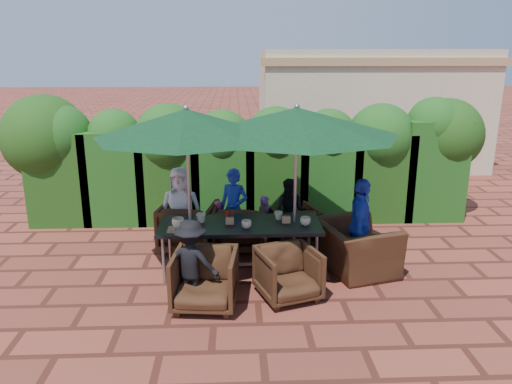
{
  "coord_description": "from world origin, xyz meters",
  "views": [
    {
      "loc": [
        -0.28,
        -6.97,
        3.15
      ],
      "look_at": [
        0.04,
        0.4,
        1.06
      ],
      "focal_mm": 35.0,
      "sensor_mm": 36.0,
      "label": 1
    }
  ],
  "objects_px": {
    "chair_far_right": "(293,224)",
    "chair_far_mid": "(239,224)",
    "umbrella_right": "(297,122)",
    "chair_far_left": "(188,224)",
    "chair_near_right": "(288,271)",
    "chair_near_left": "(205,277)",
    "umbrella_left": "(186,123)",
    "chair_end_right": "(356,240)",
    "dining_table": "(240,228)"
  },
  "relations": [
    {
      "from": "chair_far_right",
      "to": "umbrella_left",
      "type": "bearing_deg",
      "value": 17.08
    },
    {
      "from": "umbrella_left",
      "to": "chair_far_left",
      "type": "distance_m",
      "value": 2.02
    },
    {
      "from": "umbrella_right",
      "to": "chair_far_left",
      "type": "height_order",
      "value": "umbrella_right"
    },
    {
      "from": "umbrella_right",
      "to": "chair_far_right",
      "type": "relative_size",
      "value": 3.85
    },
    {
      "from": "chair_far_left",
      "to": "chair_far_right",
      "type": "bearing_deg",
      "value": -166.82
    },
    {
      "from": "dining_table",
      "to": "chair_near_right",
      "type": "bearing_deg",
      "value": -53.67
    },
    {
      "from": "umbrella_left",
      "to": "chair_near_right",
      "type": "height_order",
      "value": "umbrella_left"
    },
    {
      "from": "umbrella_left",
      "to": "chair_near_right",
      "type": "xyz_separation_m",
      "value": [
        1.33,
        -0.78,
        -1.84
      ]
    },
    {
      "from": "umbrella_right",
      "to": "chair_far_mid",
      "type": "height_order",
      "value": "umbrella_right"
    },
    {
      "from": "chair_end_right",
      "to": "chair_far_left",
      "type": "bearing_deg",
      "value": 54.23
    },
    {
      "from": "dining_table",
      "to": "chair_near_left",
      "type": "bearing_deg",
      "value": -114.08
    },
    {
      "from": "chair_far_right",
      "to": "chair_far_mid",
      "type": "bearing_deg",
      "value": -10.1
    },
    {
      "from": "chair_far_right",
      "to": "chair_near_right",
      "type": "bearing_deg",
      "value": 65.24
    },
    {
      "from": "chair_far_mid",
      "to": "chair_end_right",
      "type": "bearing_deg",
      "value": 155.17
    },
    {
      "from": "chair_near_left",
      "to": "chair_far_mid",
      "type": "bearing_deg",
      "value": 82.61
    },
    {
      "from": "chair_near_right",
      "to": "dining_table",
      "type": "bearing_deg",
      "value": 107.71
    },
    {
      "from": "chair_near_left",
      "to": "chair_far_left",
      "type": "bearing_deg",
      "value": 107.09
    },
    {
      "from": "dining_table",
      "to": "chair_near_left",
      "type": "distance_m",
      "value": 1.16
    },
    {
      "from": "chair_far_left",
      "to": "chair_near_right",
      "type": "bearing_deg",
      "value": 140.09
    },
    {
      "from": "chair_near_right",
      "to": "chair_end_right",
      "type": "distance_m",
      "value": 1.34
    },
    {
      "from": "umbrella_left",
      "to": "chair_far_right",
      "type": "distance_m",
      "value": 2.66
    },
    {
      "from": "chair_far_mid",
      "to": "chair_far_right",
      "type": "bearing_deg",
      "value": -169.99
    },
    {
      "from": "umbrella_right",
      "to": "umbrella_left",
      "type": "bearing_deg",
      "value": -175.92
    },
    {
      "from": "umbrella_right",
      "to": "chair_far_mid",
      "type": "distance_m",
      "value": 2.14
    },
    {
      "from": "dining_table",
      "to": "chair_far_right",
      "type": "distance_m",
      "value": 1.37
    },
    {
      "from": "chair_end_right",
      "to": "dining_table",
      "type": "bearing_deg",
      "value": 72.9
    },
    {
      "from": "umbrella_left",
      "to": "chair_far_right",
      "type": "xyz_separation_m",
      "value": [
        1.61,
        1.05,
        -1.84
      ]
    },
    {
      "from": "dining_table",
      "to": "chair_far_left",
      "type": "bearing_deg",
      "value": 133.3
    },
    {
      "from": "umbrella_right",
      "to": "chair_far_mid",
      "type": "bearing_deg",
      "value": 133.36
    },
    {
      "from": "chair_near_right",
      "to": "chair_near_left",
      "type": "bearing_deg",
      "value": 171.1
    },
    {
      "from": "chair_far_left",
      "to": "chair_far_right",
      "type": "distance_m",
      "value": 1.74
    },
    {
      "from": "chair_far_left",
      "to": "chair_near_right",
      "type": "height_order",
      "value": "chair_far_left"
    },
    {
      "from": "umbrella_right",
      "to": "chair_far_left",
      "type": "xyz_separation_m",
      "value": [
        -1.63,
        0.85,
        -1.78
      ]
    },
    {
      "from": "dining_table",
      "to": "umbrella_left",
      "type": "relative_size",
      "value": 0.92
    },
    {
      "from": "chair_far_left",
      "to": "chair_far_mid",
      "type": "distance_m",
      "value": 0.83
    },
    {
      "from": "umbrella_left",
      "to": "chair_far_left",
      "type": "xyz_separation_m",
      "value": [
        -0.13,
        0.95,
        -1.78
      ]
    },
    {
      "from": "umbrella_left",
      "to": "chair_far_mid",
      "type": "bearing_deg",
      "value": 53.67
    },
    {
      "from": "chair_far_right",
      "to": "chair_near_right",
      "type": "xyz_separation_m",
      "value": [
        -0.28,
        -1.83,
        0.0
      ]
    },
    {
      "from": "chair_far_right",
      "to": "chair_end_right",
      "type": "distance_m",
      "value": 1.31
    },
    {
      "from": "dining_table",
      "to": "chair_end_right",
      "type": "bearing_deg",
      "value": -1.61
    },
    {
      "from": "chair_far_right",
      "to": "chair_near_right",
      "type": "distance_m",
      "value": 1.85
    },
    {
      "from": "chair_far_right",
      "to": "chair_far_left",
      "type": "bearing_deg",
      "value": -12.94
    },
    {
      "from": "chair_near_left",
      "to": "chair_far_right",
      "type": "bearing_deg",
      "value": 61.93
    },
    {
      "from": "dining_table",
      "to": "chair_near_left",
      "type": "relative_size",
      "value": 2.88
    },
    {
      "from": "chair_near_left",
      "to": "chair_end_right",
      "type": "distance_m",
      "value": 2.37
    },
    {
      "from": "chair_near_left",
      "to": "umbrella_right",
      "type": "bearing_deg",
      "value": 46.37
    },
    {
      "from": "umbrella_right",
      "to": "chair_near_right",
      "type": "relative_size",
      "value": 3.82
    },
    {
      "from": "chair_near_right",
      "to": "chair_far_mid",
      "type": "bearing_deg",
      "value": 91.22
    },
    {
      "from": "umbrella_left",
      "to": "chair_far_left",
      "type": "bearing_deg",
      "value": 97.72
    },
    {
      "from": "umbrella_left",
      "to": "chair_far_mid",
      "type": "xyz_separation_m",
      "value": [
        0.7,
        0.96,
        -1.79
      ]
    }
  ]
}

